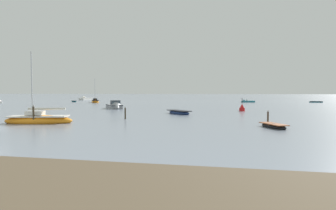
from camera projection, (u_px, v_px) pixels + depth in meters
motorboat_moored_0 at (246, 102)px, 86.16m from camera, size 4.40×2.21×1.44m
rowboat_moored_0 at (179, 113)px, 40.80m from camera, size 4.30×4.40×0.72m
rowboat_moored_1 at (316, 102)px, 84.49m from camera, size 3.97×1.77×0.61m
rowboat_moored_2 at (274, 126)px, 25.08m from camera, size 2.39×3.45×0.52m
motorboat_moored_3 at (115, 107)px, 53.35m from camera, size 5.26×6.38×2.37m
motorboat_moored_5 at (84, 99)px, 109.84m from camera, size 3.51×6.88×2.25m
sailboat_moored_0 at (95, 101)px, 84.38m from camera, size 4.98×6.78×7.41m
sailboat_moored_1 at (39, 120)px, 28.77m from camera, size 7.06×3.63×7.57m
rowboat_moored_3 at (74, 101)px, 89.53m from camera, size 3.19×3.41×0.55m
channel_buoy at (242, 108)px, 46.83m from camera, size 0.90×0.90×2.30m
mooring_post_near at (268, 116)px, 29.96m from camera, size 0.22×0.22×1.32m
mooring_post_left at (34, 115)px, 27.86m from camera, size 0.22×0.22×2.05m
mooring_post_right at (125, 113)px, 32.95m from camera, size 0.22×0.22×1.58m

